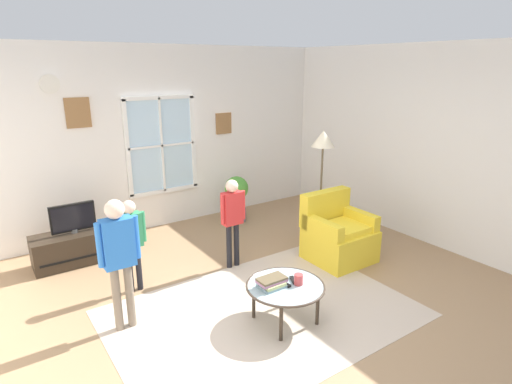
{
  "coord_description": "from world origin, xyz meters",
  "views": [
    {
      "loc": [
        -2.31,
        -3.02,
        2.47
      ],
      "look_at": [
        0.3,
        0.79,
        1.07
      ],
      "focal_mm": 29.59,
      "sensor_mm": 36.0,
      "label": 1
    }
  ],
  "objects_px": {
    "person_blue_shirt": "(119,250)",
    "remote_near_cup": "(285,284)",
    "armchair": "(338,235)",
    "person_red_shirt": "(232,213)",
    "potted_plant_by_window": "(237,195)",
    "television": "(73,218)",
    "floor_lamp": "(323,150)",
    "cup": "(298,279)",
    "person_green_shirt": "(131,235)",
    "remote_near_books": "(293,280)",
    "book_stack": "(272,282)",
    "tv_stand": "(77,247)",
    "coffee_table": "(286,287)"
  },
  "relations": [
    {
      "from": "floor_lamp",
      "to": "cup",
      "type": "bearing_deg",
      "value": -138.51
    },
    {
      "from": "remote_near_books",
      "to": "floor_lamp",
      "type": "relative_size",
      "value": 0.09
    },
    {
      "from": "tv_stand",
      "to": "cup",
      "type": "xyz_separation_m",
      "value": [
        1.51,
        -2.63,
        0.25
      ]
    },
    {
      "from": "tv_stand",
      "to": "person_blue_shirt",
      "type": "distance_m",
      "value": 1.88
    },
    {
      "from": "cup",
      "to": "person_green_shirt",
      "type": "xyz_separation_m",
      "value": [
        -1.14,
        1.49,
        0.22
      ]
    },
    {
      "from": "person_green_shirt",
      "to": "potted_plant_by_window",
      "type": "bearing_deg",
      "value": 30.46
    },
    {
      "from": "armchair",
      "to": "potted_plant_by_window",
      "type": "relative_size",
      "value": 1.17
    },
    {
      "from": "person_red_shirt",
      "to": "potted_plant_by_window",
      "type": "relative_size",
      "value": 1.53
    },
    {
      "from": "remote_near_books",
      "to": "remote_near_cup",
      "type": "distance_m",
      "value": 0.11
    },
    {
      "from": "cup",
      "to": "person_green_shirt",
      "type": "distance_m",
      "value": 1.89
    },
    {
      "from": "remote_near_cup",
      "to": "person_red_shirt",
      "type": "distance_m",
      "value": 1.36
    },
    {
      "from": "book_stack",
      "to": "floor_lamp",
      "type": "height_order",
      "value": "floor_lamp"
    },
    {
      "from": "armchair",
      "to": "person_red_shirt",
      "type": "xyz_separation_m",
      "value": [
        -1.25,
        0.58,
        0.39
      ]
    },
    {
      "from": "armchair",
      "to": "floor_lamp",
      "type": "distance_m",
      "value": 1.18
    },
    {
      "from": "potted_plant_by_window",
      "to": "remote_near_books",
      "type": "bearing_deg",
      "value": -110.51
    },
    {
      "from": "cup",
      "to": "person_green_shirt",
      "type": "height_order",
      "value": "person_green_shirt"
    },
    {
      "from": "book_stack",
      "to": "person_green_shirt",
      "type": "distance_m",
      "value": 1.66
    },
    {
      "from": "person_blue_shirt",
      "to": "remote_near_cup",
      "type": "bearing_deg",
      "value": -30.36
    },
    {
      "from": "television",
      "to": "cup",
      "type": "xyz_separation_m",
      "value": [
        1.51,
        -2.62,
        -0.15
      ]
    },
    {
      "from": "person_green_shirt",
      "to": "person_blue_shirt",
      "type": "relative_size",
      "value": 0.82
    },
    {
      "from": "tv_stand",
      "to": "book_stack",
      "type": "relative_size",
      "value": 3.8
    },
    {
      "from": "tv_stand",
      "to": "person_red_shirt",
      "type": "bearing_deg",
      "value": -38.0
    },
    {
      "from": "person_red_shirt",
      "to": "floor_lamp",
      "type": "bearing_deg",
      "value": -1.22
    },
    {
      "from": "person_blue_shirt",
      "to": "cup",
      "type": "bearing_deg",
      "value": -30.33
    },
    {
      "from": "remote_near_books",
      "to": "tv_stand",
      "type": "bearing_deg",
      "value": 120.7
    },
    {
      "from": "armchair",
      "to": "person_blue_shirt",
      "type": "relative_size",
      "value": 0.66
    },
    {
      "from": "coffee_table",
      "to": "person_red_shirt",
      "type": "distance_m",
      "value": 1.38
    },
    {
      "from": "remote_near_books",
      "to": "remote_near_cup",
      "type": "relative_size",
      "value": 1.0
    },
    {
      "from": "person_red_shirt",
      "to": "floor_lamp",
      "type": "distance_m",
      "value": 1.57
    },
    {
      "from": "armchair",
      "to": "potted_plant_by_window",
      "type": "xyz_separation_m",
      "value": [
        -0.34,
        1.95,
        0.11
      ]
    },
    {
      "from": "armchair",
      "to": "book_stack",
      "type": "distance_m",
      "value": 1.73
    },
    {
      "from": "person_green_shirt",
      "to": "floor_lamp",
      "type": "xyz_separation_m",
      "value": [
        2.66,
        -0.14,
        0.67
      ]
    },
    {
      "from": "book_stack",
      "to": "tv_stand",
      "type": "bearing_deg",
      "value": 116.72
    },
    {
      "from": "book_stack",
      "to": "person_blue_shirt",
      "type": "relative_size",
      "value": 0.21
    },
    {
      "from": "person_red_shirt",
      "to": "remote_near_books",
      "type": "bearing_deg",
      "value": -93.87
    },
    {
      "from": "remote_near_books",
      "to": "person_red_shirt",
      "type": "bearing_deg",
      "value": 86.13
    },
    {
      "from": "cup",
      "to": "person_blue_shirt",
      "type": "bearing_deg",
      "value": 149.67
    },
    {
      "from": "person_green_shirt",
      "to": "armchair",
      "type": "bearing_deg",
      "value": -15.67
    },
    {
      "from": "television",
      "to": "book_stack",
      "type": "distance_m",
      "value": 2.82
    },
    {
      "from": "tv_stand",
      "to": "potted_plant_by_window",
      "type": "height_order",
      "value": "potted_plant_by_window"
    },
    {
      "from": "television",
      "to": "person_green_shirt",
      "type": "distance_m",
      "value": 1.2
    },
    {
      "from": "tv_stand",
      "to": "remote_near_cup",
      "type": "bearing_deg",
      "value": -61.35
    },
    {
      "from": "person_green_shirt",
      "to": "remote_near_books",
      "type": "bearing_deg",
      "value": -51.08
    },
    {
      "from": "television",
      "to": "armchair",
      "type": "height_order",
      "value": "armchair"
    },
    {
      "from": "book_stack",
      "to": "cup",
      "type": "relative_size",
      "value": 2.61
    },
    {
      "from": "armchair",
      "to": "remote_near_books",
      "type": "height_order",
      "value": "armchair"
    },
    {
      "from": "television",
      "to": "potted_plant_by_window",
      "type": "relative_size",
      "value": 0.73
    },
    {
      "from": "remote_near_cup",
      "to": "television",
      "type": "bearing_deg",
      "value": 118.68
    },
    {
      "from": "armchair",
      "to": "coffee_table",
      "type": "distance_m",
      "value": 1.63
    },
    {
      "from": "remote_near_cup",
      "to": "person_green_shirt",
      "type": "xyz_separation_m",
      "value": [
        -1.02,
        1.42,
        0.26
      ]
    }
  ]
}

